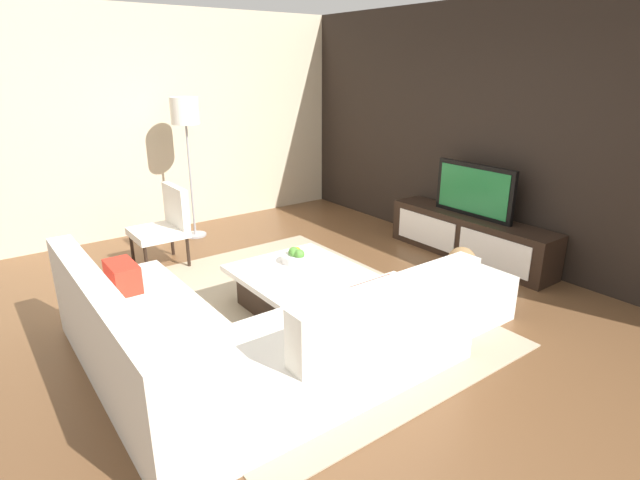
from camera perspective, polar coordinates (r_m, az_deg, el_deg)
The scene contains 13 objects.
ground_plane at distance 4.55m, azimuth -2.71°, elevation -8.53°, with size 14.00×14.00×0.00m, color brown.
feature_wall_back at distance 6.00m, azimuth 19.37°, elevation 11.34°, with size 6.40×0.12×2.80m, color black.
side_wall_left at distance 7.02m, azimuth -16.66°, elevation 12.63°, with size 0.12×5.20×2.80m, color beige.
area_rug at distance 4.62m, azimuth -3.41°, elevation -8.00°, with size 3.38×2.55×0.01m, color tan.
media_console at distance 6.01m, azimuth 16.52°, elevation 0.34°, with size 2.03×0.43×0.50m.
television at distance 5.86m, azimuth 17.02°, elevation 5.38°, with size 1.00×0.06×0.59m.
sectional_couch at distance 3.66m, azimuth -9.37°, elevation -11.17°, with size 2.33×2.40×0.82m.
coffee_table at distance 4.59m, azimuth -2.41°, elevation -5.49°, with size 1.05×1.02×0.38m.
accent_chair_near at distance 5.78m, azimuth -17.03°, elevation 2.00°, with size 0.55×0.54×0.87m.
floor_lamp at distance 6.47m, azimuth -14.97°, elevation 13.10°, with size 0.34×0.34×1.75m.
ottoman at distance 4.62m, azimuth 15.36°, elevation -6.02°, with size 0.70×0.70×0.40m, color white.
fruit_bowl at distance 4.68m, azimuth -2.68°, elevation -1.85°, with size 0.28×0.28×0.14m.
decorative_ball at distance 4.50m, azimuth 15.72°, elevation -2.30°, with size 0.25×0.25×0.25m, color #997247.
Camera 1 is at (3.35, -2.23, 2.13)m, focal length 28.30 mm.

